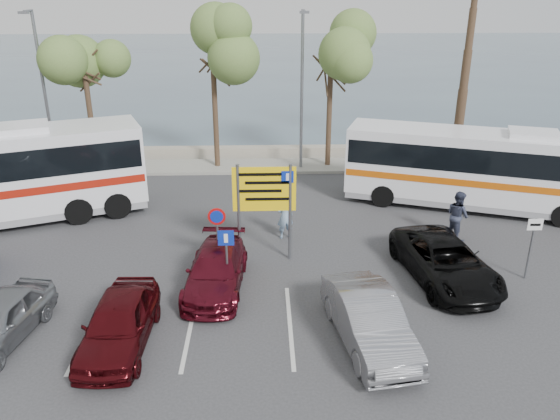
{
  "coord_description": "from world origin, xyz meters",
  "views": [
    {
      "loc": [
        0.97,
        -14.45,
        9.17
      ],
      "look_at": [
        1.54,
        3.0,
        2.0
      ],
      "focal_mm": 35.0,
      "sensor_mm": 36.0,
      "label": 1
    }
  ],
  "objects_px": {
    "direction_sign": "(264,196)",
    "pedestrian_far": "(458,215)",
    "coach_bus_right": "(483,172)",
    "car_red": "(119,323)",
    "car_silver_b": "(369,320)",
    "street_lamp_right": "(302,84)",
    "car_maroon": "(216,271)",
    "car_silver_a": "(0,320)",
    "pedestrian_near": "(285,216)",
    "suv_black": "(445,261)",
    "street_lamp_left": "(43,85)"
  },
  "relations": [
    {
      "from": "direction_sign",
      "to": "pedestrian_far",
      "type": "relative_size",
      "value": 1.85
    },
    {
      "from": "coach_bus_right",
      "to": "car_red",
      "type": "xyz_separation_m",
      "value": [
        -13.54,
        -9.61,
        -0.98
      ]
    },
    {
      "from": "direction_sign",
      "to": "coach_bus_right",
      "type": "bearing_deg",
      "value": 25.87
    },
    {
      "from": "car_silver_b",
      "to": "direction_sign",
      "type": "bearing_deg",
      "value": 109.38
    },
    {
      "from": "direction_sign",
      "to": "street_lamp_right",
      "type": "bearing_deg",
      "value": 79.06
    },
    {
      "from": "direction_sign",
      "to": "car_maroon",
      "type": "xyz_separation_m",
      "value": [
        -1.6,
        -2.0,
        -1.8
      ]
    },
    {
      "from": "car_silver_a",
      "to": "car_silver_b",
      "type": "relative_size",
      "value": 0.87
    },
    {
      "from": "car_silver_a",
      "to": "car_silver_b",
      "type": "xyz_separation_m",
      "value": [
        10.15,
        -0.45,
        0.07
      ]
    },
    {
      "from": "car_red",
      "to": "pedestrian_near",
      "type": "bearing_deg",
      "value": 56.25
    },
    {
      "from": "coach_bus_right",
      "to": "pedestrian_near",
      "type": "distance_m",
      "value": 9.22
    },
    {
      "from": "car_silver_b",
      "to": "car_silver_a",
      "type": "bearing_deg",
      "value": 168.01
    },
    {
      "from": "coach_bus_right",
      "to": "car_maroon",
      "type": "distance_m",
      "value": 13.0
    },
    {
      "from": "street_lamp_right",
      "to": "suv_black",
      "type": "height_order",
      "value": "street_lamp_right"
    },
    {
      "from": "coach_bus_right",
      "to": "car_red",
      "type": "distance_m",
      "value": 16.63
    },
    {
      "from": "street_lamp_left",
      "to": "direction_sign",
      "type": "height_order",
      "value": "street_lamp_left"
    },
    {
      "from": "suv_black",
      "to": "pedestrian_near",
      "type": "height_order",
      "value": "pedestrian_near"
    },
    {
      "from": "street_lamp_right",
      "to": "pedestrian_near",
      "type": "height_order",
      "value": "street_lamp_right"
    },
    {
      "from": "coach_bus_right",
      "to": "suv_black",
      "type": "xyz_separation_m",
      "value": [
        -3.54,
        -6.32,
        -1.0
      ]
    },
    {
      "from": "pedestrian_near",
      "to": "street_lamp_left",
      "type": "bearing_deg",
      "value": -51.15
    },
    {
      "from": "street_lamp_left",
      "to": "car_silver_a",
      "type": "xyz_separation_m",
      "value": [
        3.66,
        -14.97,
        -3.94
      ]
    },
    {
      "from": "street_lamp_left",
      "to": "car_silver_a",
      "type": "bearing_deg",
      "value": -76.28
    },
    {
      "from": "street_lamp_right",
      "to": "pedestrian_far",
      "type": "height_order",
      "value": "street_lamp_right"
    },
    {
      "from": "street_lamp_left",
      "to": "direction_sign",
      "type": "distance_m",
      "value": 15.24
    },
    {
      "from": "direction_sign",
      "to": "suv_black",
      "type": "distance_m",
      "value": 6.47
    },
    {
      "from": "direction_sign",
      "to": "pedestrian_far",
      "type": "height_order",
      "value": "direction_sign"
    },
    {
      "from": "coach_bus_right",
      "to": "suv_black",
      "type": "relative_size",
      "value": 2.37
    },
    {
      "from": "car_maroon",
      "to": "pedestrian_near",
      "type": "distance_m",
      "value": 4.5
    },
    {
      "from": "street_lamp_left",
      "to": "car_silver_a",
      "type": "distance_m",
      "value": 15.91
    },
    {
      "from": "street_lamp_left",
      "to": "street_lamp_right",
      "type": "relative_size",
      "value": 1.0
    },
    {
      "from": "coach_bus_right",
      "to": "pedestrian_near",
      "type": "relative_size",
      "value": 6.45
    },
    {
      "from": "car_red",
      "to": "car_silver_b",
      "type": "bearing_deg",
      "value": 0.54
    },
    {
      "from": "car_maroon",
      "to": "car_silver_b",
      "type": "distance_m",
      "value": 5.39
    },
    {
      "from": "car_silver_a",
      "to": "direction_sign",
      "type": "bearing_deg",
      "value": 42.72
    },
    {
      "from": "street_lamp_left",
      "to": "street_lamp_right",
      "type": "height_order",
      "value": "same"
    },
    {
      "from": "direction_sign",
      "to": "car_red",
      "type": "height_order",
      "value": "direction_sign"
    },
    {
      "from": "direction_sign",
      "to": "car_silver_b",
      "type": "distance_m",
      "value": 6.06
    },
    {
      "from": "street_lamp_right",
      "to": "pedestrian_far",
      "type": "distance_m",
      "value": 10.96
    },
    {
      "from": "car_maroon",
      "to": "pedestrian_near",
      "type": "relative_size",
      "value": 2.38
    },
    {
      "from": "direction_sign",
      "to": "car_maroon",
      "type": "height_order",
      "value": "direction_sign"
    },
    {
      "from": "pedestrian_far",
      "to": "car_maroon",
      "type": "bearing_deg",
      "value": 90.57
    },
    {
      "from": "street_lamp_right",
      "to": "pedestrian_far",
      "type": "bearing_deg",
      "value": -58.03
    },
    {
      "from": "street_lamp_right",
      "to": "car_silver_b",
      "type": "relative_size",
      "value": 1.81
    },
    {
      "from": "pedestrian_far",
      "to": "coach_bus_right",
      "type": "bearing_deg",
      "value": -54.55
    },
    {
      "from": "direction_sign",
      "to": "pedestrian_near",
      "type": "relative_size",
      "value": 1.96
    },
    {
      "from": "pedestrian_near",
      "to": "pedestrian_far",
      "type": "relative_size",
      "value": 0.94
    },
    {
      "from": "pedestrian_near",
      "to": "pedestrian_far",
      "type": "xyz_separation_m",
      "value": [
        6.68,
        -0.26,
        0.05
      ]
    },
    {
      "from": "street_lamp_left",
      "to": "car_red",
      "type": "bearing_deg",
      "value": -65.42
    },
    {
      "from": "suv_black",
      "to": "car_red",
      "type": "bearing_deg",
      "value": -170.33
    },
    {
      "from": "car_silver_b",
      "to": "pedestrian_near",
      "type": "distance_m",
      "value": 7.19
    },
    {
      "from": "street_lamp_right",
      "to": "car_maroon",
      "type": "relative_size",
      "value": 1.83
    }
  ]
}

